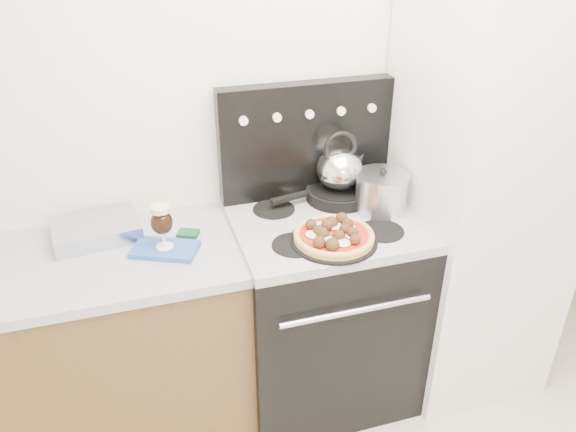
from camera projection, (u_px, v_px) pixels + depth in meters
name	position (u px, v px, depth m)	size (l,w,h in m)	color
room_shell	(423.00, 276.00, 1.39)	(3.52, 3.01, 2.52)	beige
base_cabinet	(65.00, 360.00, 2.29)	(1.45, 0.60, 0.86)	brown
countertop	(42.00, 269.00, 2.07)	(1.48, 0.63, 0.04)	#A9A9B4
stove_body	(322.00, 312.00, 2.54)	(0.76, 0.65, 0.88)	black
cooktop	(326.00, 224.00, 2.32)	(0.76, 0.65, 0.04)	#ADADB2
backguard	(306.00, 140.00, 2.42)	(0.76, 0.08, 0.50)	black
fridge	(478.00, 194.00, 2.45)	(0.64, 0.68, 1.90)	silver
foil_sheet	(96.00, 230.00, 2.21)	(0.33, 0.24, 0.07)	silver
oven_mitt	(165.00, 249.00, 2.13)	(0.24, 0.14, 0.02)	#2B54A9
beer_glass	(162.00, 227.00, 2.08)	(0.08, 0.08, 0.18)	black
pizza_pan	(334.00, 240.00, 2.16)	(0.34, 0.34, 0.01)	black
pizza	(334.00, 234.00, 2.15)	(0.31, 0.31, 0.04)	#DBB750
skillet	(338.00, 194.00, 2.46)	(0.28, 0.28, 0.05)	black
tea_kettle	(340.00, 165.00, 2.40)	(0.20, 0.20, 0.22)	white
stock_pot	(381.00, 193.00, 2.35)	(0.21, 0.21, 0.16)	silver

